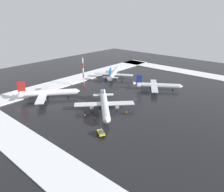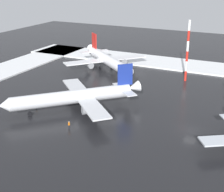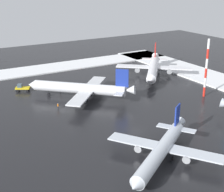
# 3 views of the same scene
# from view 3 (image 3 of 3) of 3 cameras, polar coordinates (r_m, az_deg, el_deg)

# --- Properties ---
(ground_plane) EXTENTS (240.00, 240.00, 0.00)m
(ground_plane) POSITION_cam_3_polar(r_m,az_deg,el_deg) (85.20, 3.89, -5.78)
(ground_plane) COLOR black
(snow_bank_right) EXTENTS (14.00, 116.00, 0.45)m
(snow_bank_right) POSITION_cam_3_polar(r_m,az_deg,el_deg) (142.09, -11.62, 4.36)
(snow_bank_right) COLOR white
(snow_bank_right) RESTS_ON ground_plane
(airplane_far_rear) EXTENTS (26.60, 27.36, 10.24)m
(airplane_far_rear) POSITION_cam_3_polar(r_m,az_deg,el_deg) (105.71, -5.09, 1.26)
(airplane_far_rear) COLOR silver
(airplane_far_rear) RESTS_ON ground_plane
(airplane_parked_starboard) EXTENTS (28.55, 26.28, 10.30)m
(airplane_parked_starboard) POSITION_cam_3_polar(r_m,az_deg,el_deg) (130.03, 6.89, 4.68)
(airplane_parked_starboard) COLOR white
(airplane_parked_starboard) RESTS_ON ground_plane
(airplane_foreground_jet) EXTENTS (22.38, 26.06, 8.80)m
(airplane_foreground_jet) POSITION_cam_3_polar(r_m,az_deg,el_deg) (70.85, 8.23, -8.85)
(airplane_foreground_jet) COLOR silver
(airplane_foreground_jet) RESTS_ON ground_plane
(pushback_tug) EXTENTS (4.24, 5.08, 2.50)m
(pushback_tug) POSITION_cam_3_polar(r_m,az_deg,el_deg) (116.75, -14.74, 1.37)
(pushback_tug) COLOR gold
(pushback_tug) RESTS_ON ground_plane
(ground_crew_mid_apron) EXTENTS (0.36, 0.36, 1.71)m
(ground_crew_mid_apron) POSITION_cam_3_polar(r_m,az_deg,el_deg) (116.38, -6.32, 1.69)
(ground_crew_mid_apron) COLOR black
(ground_crew_mid_apron) RESTS_ON ground_plane
(ground_crew_near_tug) EXTENTS (0.36, 0.36, 1.71)m
(ground_crew_near_tug) POSITION_cam_3_polar(r_m,az_deg,el_deg) (113.63, -8.56, 1.14)
(ground_crew_near_tug) COLOR black
(ground_crew_near_tug) RESTS_ON ground_plane
(ground_crew_beside_wing) EXTENTS (0.36, 0.36, 1.71)m
(ground_crew_beside_wing) POSITION_cam_3_polar(r_m,az_deg,el_deg) (99.26, -8.97, -1.62)
(ground_crew_beside_wing) COLOR black
(ground_crew_beside_wing) RESTS_ON ground_plane
(antenna_mast) EXTENTS (0.70, 0.70, 18.28)m
(antenna_mast) POSITION_cam_3_polar(r_m,az_deg,el_deg) (109.84, 15.41, 4.46)
(antenna_mast) COLOR red
(antenna_mast) RESTS_ON ground_plane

